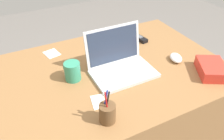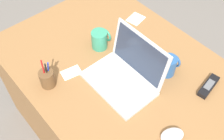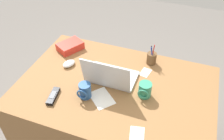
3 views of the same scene
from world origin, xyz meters
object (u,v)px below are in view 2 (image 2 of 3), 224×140
Objects in this scene: coffee_mug_white at (100,39)px; pen_holder at (47,78)px; laptop at (125,74)px; coffee_mug_tall at (169,65)px; cordless_phone at (209,86)px; computer_mouse at (172,135)px.

pen_holder is (0.04, -0.35, -0.00)m from coffee_mug_white.
laptop is at bearing -11.89° from coffee_mug_white.
coffee_mug_tall is 0.59m from pen_holder.
coffee_mug_white reaches higher than cordless_phone.
coffee_mug_tall reaches higher than computer_mouse.
computer_mouse is 0.61× the size of pen_holder.
laptop is at bearing -137.12° from cordless_phone.
computer_mouse is at bearing -8.92° from laptop.
cordless_phone is (0.29, 0.27, -0.04)m from laptop.
coffee_mug_tall is (0.10, 0.20, 0.00)m from laptop.
coffee_mug_tall is at bearing 21.33° from coffee_mug_white.
cordless_phone is (0.56, 0.22, -0.04)m from coffee_mug_white.
cordless_phone is at bearing 47.71° from pen_holder.
laptop is 3.26× the size of coffee_mug_tall.
pen_holder is (-0.33, -0.49, -0.01)m from coffee_mug_tall.
coffee_mug_white is (-0.61, 0.11, 0.03)m from computer_mouse.
laptop is 2.24× the size of cordless_phone.
cordless_phone is at bearing 121.71° from computer_mouse.
laptop reaches higher than computer_mouse.
coffee_mug_tall is at bearing -158.09° from cordless_phone.
coffee_mug_tall is at bearing 156.85° from computer_mouse.
coffee_mug_white is 0.60m from cordless_phone.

